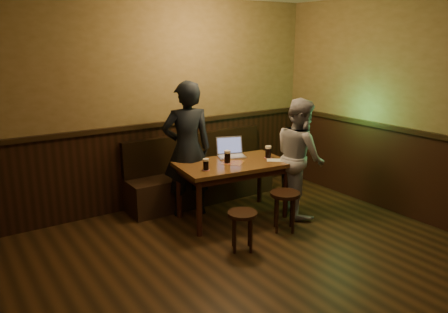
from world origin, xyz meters
name	(u,v)px	position (x,y,z in m)	size (l,w,h in m)	color
room	(296,167)	(0.00, 0.22, 1.20)	(5.04, 6.04, 2.84)	black
bench	(201,179)	(0.56, 2.75, 0.31)	(2.20, 0.50, 0.95)	black
pub_table	(233,170)	(0.56, 1.96, 0.64)	(1.46, 0.94, 0.74)	#503516
stool_left	(242,220)	(0.13, 1.15, 0.35)	(0.40, 0.40, 0.44)	black
stool_right	(285,200)	(0.85, 1.28, 0.39)	(0.41, 0.41, 0.48)	black
pint_left	(206,164)	(0.10, 1.86, 0.81)	(0.09, 0.09, 0.14)	maroon
pint_mid	(227,157)	(0.49, 1.98, 0.82)	(0.11, 0.11, 0.16)	maroon
pint_right	(268,152)	(1.07, 1.88, 0.82)	(0.10, 0.10, 0.16)	maroon
laptop	(231,151)	(0.72, 2.23, 0.80)	(0.43, 0.39, 0.25)	silver
menu	(275,160)	(1.08, 1.74, 0.74)	(0.22, 0.15, 0.00)	silver
person_suit	(187,149)	(0.15, 2.39, 0.88)	(0.64, 0.42, 1.76)	black
person_grey	(300,157)	(1.38, 1.60, 0.77)	(0.75, 0.58, 1.54)	#939499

